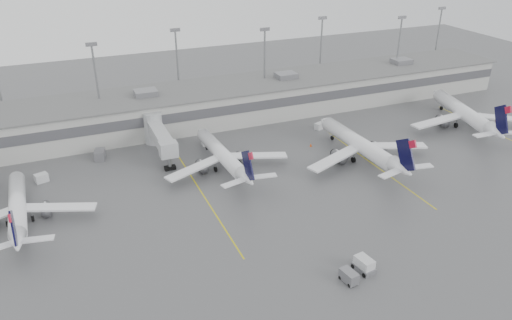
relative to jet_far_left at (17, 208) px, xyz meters
name	(u,v)px	position (x,y,z in m)	size (l,w,h in m)	color
ground	(362,247)	(47.40, -27.03, -2.71)	(260.00, 260.00, 0.00)	#4C4C4E
terminal	(230,101)	(47.39, 30.95, 1.46)	(152.00, 17.00, 9.45)	#B1B1AC
light_masts	(221,63)	(47.40, 36.72, 9.32)	(142.40, 8.00, 20.60)	gray
jet_bridge_right	(158,133)	(26.90, 18.69, 1.16)	(4.00, 17.20, 7.00)	#9B9DA0
stand_markings	(291,177)	(47.40, -3.03, -2.70)	(105.25, 40.00, 0.01)	#CCBE0C
jet_far_left	(17,208)	(0.00, 0.00, 0.00)	(24.03, 26.93, 8.72)	white
jet_mid_left	(224,156)	(36.75, 5.28, 0.12)	(25.09, 28.16, 9.11)	white
jet_mid_right	(362,145)	(63.82, -1.53, 0.43)	(27.80, 31.19, 10.09)	white
jet_far_right	(466,113)	(96.09, 4.21, 0.52)	(27.78, 31.54, 10.40)	white
baggage_tug	(364,266)	(44.40, -31.79, -1.90)	(2.50, 3.46, 2.06)	silver
baggage_cart	(349,276)	(41.20, -32.99, -1.83)	(1.88, 2.82, 1.69)	slate
gse_uld_a	(41,178)	(3.61, 13.27, -1.90)	(2.28, 1.52, 1.62)	silver
gse_uld_b	(207,141)	(37.13, 17.38, -1.89)	(2.32, 1.55, 1.65)	silver
gse_uld_c	(320,126)	(63.91, 15.74, -1.96)	(2.13, 1.42, 1.51)	silver
gse_loader	(100,155)	(14.91, 19.04, -1.73)	(1.95, 3.12, 1.95)	slate
cone_b	(200,167)	(32.39, 7.02, -2.32)	(0.49, 0.49, 0.77)	#F84D05
cone_c	(311,145)	(57.44, 7.93, -2.34)	(0.47, 0.47, 0.74)	#F84D05
cone_d	(496,120)	(105.75, 3.65, -2.34)	(0.46, 0.46, 0.73)	#F84D05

